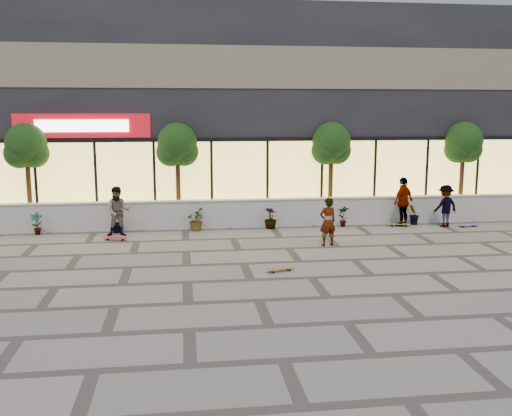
{
  "coord_description": "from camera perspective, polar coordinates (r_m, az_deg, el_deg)",
  "views": [
    {
      "loc": [
        -3.33,
        -14.2,
        4.34
      ],
      "look_at": [
        -1.03,
        3.49,
        1.3
      ],
      "focal_mm": 40.0,
      "sensor_mm": 36.0,
      "label": 1
    }
  ],
  "objects": [
    {
      "name": "shrub_d",
      "position": [
        21.26,
        1.47,
        -1.0
      ],
      "size": [
        0.64,
        0.64,
        0.81
      ],
      "primitive_type": "imported",
      "rotation": [
        0.0,
        0.0,
        2.46
      ],
      "color": "#163310",
      "rests_on": "ground"
    },
    {
      "name": "skateboard_center",
      "position": [
        15.68,
        2.45,
        -6.09
      ],
      "size": [
        0.83,
        0.45,
        0.1
      ],
      "rotation": [
        0.0,
        0.0,
        0.32
      ],
      "color": "olive",
      "rests_on": "ground"
    },
    {
      "name": "tree_mideast",
      "position": [
        22.7,
        7.54,
        6.17
      ],
      "size": [
        1.6,
        1.5,
        3.92
      ],
      "color": "#462B19",
      "rests_on": "ground"
    },
    {
      "name": "skater_left",
      "position": [
        20.49,
        -13.6,
        -0.34
      ],
      "size": [
        0.88,
        0.71,
        1.75
      ],
      "primitive_type": "imported",
      "rotation": [
        0.0,
        0.0,
        0.05
      ],
      "color": "tan",
      "rests_on": "ground"
    },
    {
      "name": "tree_midwest",
      "position": [
        21.94,
        -7.87,
        6.04
      ],
      "size": [
        1.6,
        1.5,
        3.92
      ],
      "color": "#462B19",
      "rests_on": "ground"
    },
    {
      "name": "skateboard_left",
      "position": [
        19.96,
        -13.91,
        -2.92
      ],
      "size": [
        0.87,
        0.42,
        0.1
      ],
      "rotation": [
        0.0,
        0.0,
        -0.25
      ],
      "color": "red",
      "rests_on": "ground"
    },
    {
      "name": "ground",
      "position": [
        15.21,
        5.6,
        -6.95
      ],
      "size": [
        80.0,
        80.0,
        0.0
      ],
      "primitive_type": "plane",
      "color": "gray",
      "rests_on": "ground"
    },
    {
      "name": "skateboard_right_far",
      "position": [
        23.09,
        20.49,
        -1.58
      ],
      "size": [
        0.84,
        0.32,
        0.1
      ],
      "rotation": [
        0.0,
        0.0,
        0.14
      ],
      "color": "#71559C",
      "rests_on": "ground"
    },
    {
      "name": "shrub_c",
      "position": [
        21.02,
        -6.1,
        -1.17
      ],
      "size": [
        0.68,
        0.77,
        0.81
      ],
      "primitive_type": "imported",
      "rotation": [
        0.0,
        0.0,
        1.64
      ],
      "color": "#163310",
      "rests_on": "ground"
    },
    {
      "name": "planter_wall",
      "position": [
        21.79,
        1.51,
        -0.42
      ],
      "size": [
        22.0,
        0.42,
        1.04
      ],
      "color": "silver",
      "rests_on": "ground"
    },
    {
      "name": "shrub_e",
      "position": [
        21.87,
        8.74,
        -0.81
      ],
      "size": [
        0.46,
        0.35,
        0.81
      ],
      "primitive_type": "imported",
      "rotation": [
        0.0,
        0.0,
        3.28
      ],
      "color": "#163310",
      "rests_on": "ground"
    },
    {
      "name": "skater_right_far",
      "position": [
        22.67,
        18.4,
        0.19
      ],
      "size": [
        1.15,
        0.84,
        1.6
      ],
      "primitive_type": "imported",
      "rotation": [
        0.0,
        0.0,
        3.4
      ],
      "color": "maroon",
      "rests_on": "ground"
    },
    {
      "name": "tree_west",
      "position": [
        22.66,
        -21.98,
        5.55
      ],
      "size": [
        1.6,
        1.5,
        3.92
      ],
      "color": "#462B19",
      "rests_on": "ground"
    },
    {
      "name": "shrub_b",
      "position": [
        21.15,
        -13.7,
        -1.33
      ],
      "size": [
        0.57,
        0.57,
        0.81
      ],
      "primitive_type": "imported",
      "rotation": [
        0.0,
        0.0,
        0.82
      ],
      "color": "#163310",
      "rests_on": "ground"
    },
    {
      "name": "skater_right_near",
      "position": [
        22.38,
        14.51,
        0.62
      ],
      "size": [
        1.16,
        1.0,
        1.88
      ],
      "primitive_type": "imported",
      "rotation": [
        0.0,
        0.0,
        3.75
      ],
      "color": "silver",
      "rests_on": "ground"
    },
    {
      "name": "tree_east",
      "position": [
        24.69,
        20.04,
        5.95
      ],
      "size": [
        1.6,
        1.5,
        3.92
      ],
      "color": "#462B19",
      "rests_on": "ground"
    },
    {
      "name": "shrub_a",
      "position": [
        21.64,
        -21.09,
        -1.46
      ],
      "size": [
        0.43,
        0.29,
        0.81
      ],
      "primitive_type": "imported",
      "color": "#163310",
      "rests_on": "ground"
    },
    {
      "name": "skater_center",
      "position": [
        18.63,
        7.18,
        -1.38
      ],
      "size": [
        0.65,
        0.5,
        1.59
      ],
      "primitive_type": "imported",
      "rotation": [
        0.0,
        0.0,
        3.36
      ],
      "color": "white",
      "rests_on": "ground"
    },
    {
      "name": "skateboard_right_near",
      "position": [
        22.37,
        14.09,
        -1.59
      ],
      "size": [
        0.87,
        0.37,
        0.1
      ],
      "rotation": [
        0.0,
        0.0,
        -0.19
      ],
      "color": "olive",
      "rests_on": "ground"
    },
    {
      "name": "shrub_f",
      "position": [
        22.8,
        15.51,
        -0.62
      ],
      "size": [
        0.55,
        0.57,
        0.81
      ],
      "primitive_type": "imported",
      "rotation": [
        0.0,
        0.0,
        4.1
      ],
      "color": "#163310",
      "rests_on": "ground"
    },
    {
      "name": "retail_building",
      "position": [
        26.89,
        -0.29,
        9.47
      ],
      "size": [
        24.0,
        9.17,
        8.5
      ],
      "color": "black",
      "rests_on": "ground"
    }
  ]
}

